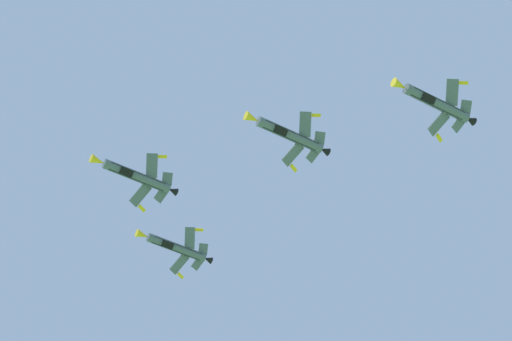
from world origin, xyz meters
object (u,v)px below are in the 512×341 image
fighter_jet_lead (135,176)px  fighter_jet_left_outer (435,103)px  fighter_jet_right_wing (175,247)px  fighter_jet_left_wing (288,134)px

fighter_jet_lead → fighter_jet_left_outer: bearing=-138.8°
fighter_jet_right_wing → fighter_jet_left_outer: bearing=-162.9°
fighter_jet_left_outer → fighter_jet_left_wing: bearing=40.6°
fighter_jet_left_wing → fighter_jet_left_outer: size_ratio=1.00×
fighter_jet_left_wing → fighter_jet_left_outer: 24.01m
fighter_jet_lead → fighter_jet_left_outer: (49.41, -12.03, 0.22)m
fighter_jet_lead → fighter_jet_left_outer: 50.85m
fighter_jet_lead → fighter_jet_left_wing: fighter_jet_left_wing is taller
fighter_jet_lead → fighter_jet_left_wing: bearing=-138.3°
fighter_jet_lead → fighter_jet_right_wing: bearing=-42.5°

